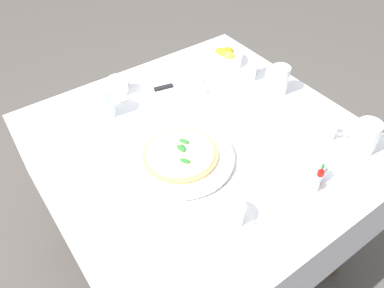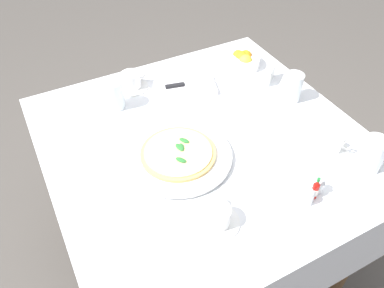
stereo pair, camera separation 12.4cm
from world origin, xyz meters
name	(u,v)px [view 1 (the left image)]	position (x,y,z in m)	size (l,w,h in m)	color
ground_plane	(200,249)	(0.00, 0.00, 0.00)	(8.00, 8.00, 0.00)	#4C4742
dining_table	(202,165)	(0.00, 0.00, 0.59)	(1.04, 1.04, 0.72)	white
pizza_plate	(180,157)	(-0.12, -0.04, 0.73)	(0.34, 0.34, 0.02)	white
pizza	(180,154)	(-0.12, -0.04, 0.75)	(0.24, 0.24, 0.02)	#DBAD60
coffee_cup_center_back	(324,131)	(0.34, -0.23, 0.75)	(0.13, 0.13, 0.06)	white
coffee_cup_near_right	(118,87)	(-0.11, 0.40, 0.75)	(0.13, 0.13, 0.07)	white
coffee_cup_near_left	(231,213)	(-0.14, -0.31, 0.75)	(0.13, 0.13, 0.06)	white
water_glass_far_right	(279,81)	(0.40, 0.04, 0.77)	(0.07, 0.07, 0.11)	white
water_glass_left_edge	(365,138)	(0.39, -0.35, 0.77)	(0.08, 0.08, 0.11)	white
water_glass_right_edge	(105,103)	(-0.21, 0.31, 0.77)	(0.07, 0.07, 0.11)	white
napkin_folded	(175,88)	(0.08, 0.28, 0.73)	(0.25, 0.19, 0.02)	white
dinner_knife	(176,85)	(0.08, 0.28, 0.75)	(0.19, 0.06, 0.01)	silver
citrus_bowl	(225,57)	(0.36, 0.33, 0.75)	(0.15, 0.15, 0.07)	white
hot_sauce_bottle	(319,176)	(0.16, -0.36, 0.76)	(0.02, 0.02, 0.08)	#B7140F
salt_shaker	(322,172)	(0.19, -0.35, 0.75)	(0.03, 0.03, 0.06)	white
pepper_shaker	(315,184)	(0.13, -0.37, 0.75)	(0.03, 0.03, 0.06)	white
menu_card	(256,69)	(0.40, 0.17, 0.75)	(0.07, 0.06, 0.06)	white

